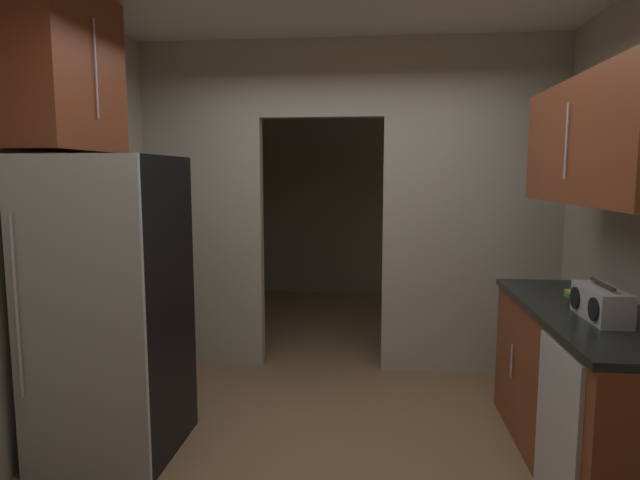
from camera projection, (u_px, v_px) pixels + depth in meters
name	position (u px, v px, depth m)	size (l,w,h in m)	color
ground	(330.00, 468.00, 3.09)	(20.00, 20.00, 0.00)	brown
kitchen_partition	(355.00, 197.00, 4.55)	(3.51, 0.12, 2.78)	#ADA899
adjoining_room_shell	(356.00, 198.00, 6.57)	(3.51, 3.02, 2.78)	gray
refrigerator	(111.00, 307.00, 3.20)	(0.75, 0.80, 1.78)	black
lower_cabinet_run	(586.00, 391.00, 3.03)	(0.65, 1.74, 0.93)	brown
dishwasher	(557.00, 435.00, 2.58)	(0.02, 0.56, 0.87)	#B7BABC
upper_cabinet_counterside	(602.00, 141.00, 2.86)	(0.36, 1.57, 0.67)	brown
upper_cabinet_fridgeside	(66.00, 70.00, 3.15)	(0.36, 0.82, 0.95)	brown
boombox	(601.00, 304.00, 2.77)	(0.17, 0.42, 0.19)	#B2B2B7
book_stack	(580.00, 298.00, 3.08)	(0.14, 0.16, 0.08)	#8C3893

